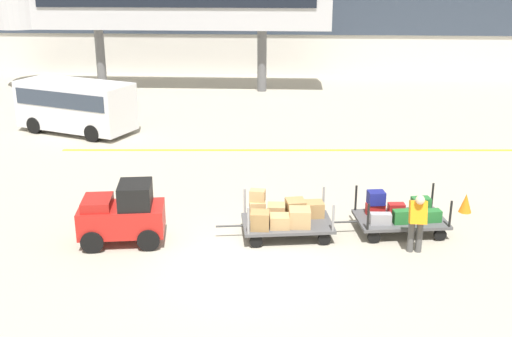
{
  "coord_description": "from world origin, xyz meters",
  "views": [
    {
      "loc": [
        1.05,
        -13.27,
        6.85
      ],
      "look_at": [
        0.17,
        3.09,
        1.28
      ],
      "focal_mm": 43.43,
      "sensor_mm": 36.0,
      "label": 1
    }
  ],
  "objects": [
    {
      "name": "apron_lead_line",
      "position": [
        2.83,
        9.14,
        0.0
      ],
      "size": [
        20.53,
        1.27,
        0.01
      ],
      "primitive_type": "cube",
      "rotation": [
        0.0,
        0.0,
        0.05
      ],
      "color": "yellow",
      "rests_on": "ground_plane"
    },
    {
      "name": "baggage_tug",
      "position": [
        -3.05,
        0.85,
        0.75
      ],
      "size": [
        2.23,
        1.48,
        1.58
      ],
      "color": "red",
      "rests_on": "ground_plane"
    },
    {
      "name": "baggage_handler",
      "position": [
        4.2,
        0.64,
        0.87
      ],
      "size": [
        0.41,
        0.45,
        1.56
      ],
      "color": "#4C4C4C",
      "rests_on": "ground_plane"
    },
    {
      "name": "baggage_cart_middle",
      "position": [
        4.02,
        1.87,
        0.49
      ],
      "size": [
        3.07,
        1.71,
        1.1
      ],
      "color": "#4C4C4F",
      "rests_on": "ground_plane"
    },
    {
      "name": "terminal_building",
      "position": [
        0.0,
        25.98,
        3.54
      ],
      "size": [
        61.97,
        2.51,
        7.07
      ],
      "color": "beige",
      "rests_on": "ground_plane"
    },
    {
      "name": "baggage_cart_lead",
      "position": [
        1.01,
        1.46,
        0.54
      ],
      "size": [
        3.07,
        1.71,
        1.18
      ],
      "color": "#4C4C4F",
      "rests_on": "ground_plane"
    },
    {
      "name": "jet_bridge",
      "position": [
        -6.52,
        19.99,
        4.59
      ],
      "size": [
        18.08,
        3.0,
        5.93
      ],
      "color": "#B7B7BC",
      "rests_on": "ground_plane"
    },
    {
      "name": "shuttle_van",
      "position": [
        -7.68,
        11.16,
        1.23
      ],
      "size": [
        5.16,
        3.54,
        2.1
      ],
      "color": "silver",
      "rests_on": "ground_plane"
    },
    {
      "name": "safety_cone_near",
      "position": [
        6.13,
        3.32,
        0.28
      ],
      "size": [
        0.36,
        0.36,
        0.55
      ],
      "primitive_type": "cone",
      "color": "orange",
      "rests_on": "ground_plane"
    },
    {
      "name": "ground_plane",
      "position": [
        0.0,
        0.0,
        0.0
      ],
      "size": [
        120.0,
        120.0,
        0.0
      ],
      "primitive_type": "plane",
      "color": "#A8A08E"
    }
  ]
}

